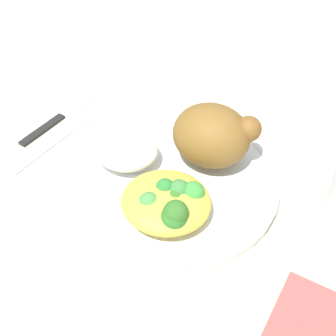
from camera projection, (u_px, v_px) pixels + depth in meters
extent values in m
plane|color=#BEB393|center=(168.00, 184.00, 0.57)|extent=(2.00, 2.00, 0.00)
cylinder|color=white|center=(168.00, 180.00, 0.57)|extent=(0.27, 0.27, 0.01)
torus|color=white|center=(168.00, 177.00, 0.56)|extent=(0.28, 0.28, 0.01)
ellipsoid|color=brown|center=(211.00, 136.00, 0.55)|extent=(0.10, 0.08, 0.08)
sphere|color=brown|center=(248.00, 129.00, 0.54)|extent=(0.03, 0.03, 0.03)
ellipsoid|color=white|center=(125.00, 150.00, 0.56)|extent=(0.09, 0.07, 0.04)
ellipsoid|color=gold|center=(166.00, 201.00, 0.50)|extent=(0.10, 0.10, 0.03)
sphere|color=#326824|center=(176.00, 213.00, 0.47)|extent=(0.03, 0.03, 0.03)
sphere|color=#346C23|center=(175.00, 199.00, 0.50)|extent=(0.02, 0.02, 0.02)
sphere|color=#2C7831|center=(165.00, 188.00, 0.51)|extent=(0.02, 0.02, 0.02)
sphere|color=green|center=(193.00, 193.00, 0.50)|extent=(0.03, 0.03, 0.03)
sphere|color=#488C41|center=(149.00, 203.00, 0.50)|extent=(0.02, 0.02, 0.02)
sphere|color=#2F7129|center=(174.00, 218.00, 0.48)|extent=(0.03, 0.03, 0.03)
sphere|color=#3E7D3B|center=(179.00, 191.00, 0.51)|extent=(0.03, 0.03, 0.03)
cube|color=silver|center=(44.00, 150.00, 0.61)|extent=(0.02, 0.11, 0.01)
cube|color=silver|center=(79.00, 124.00, 0.66)|extent=(0.03, 0.04, 0.00)
cube|color=black|center=(42.00, 128.00, 0.64)|extent=(0.02, 0.08, 0.01)
cube|color=silver|center=(87.00, 98.00, 0.70)|extent=(0.03, 0.11, 0.00)
cube|color=#DB4C47|center=(313.00, 333.00, 0.43)|extent=(0.09, 0.12, 0.00)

